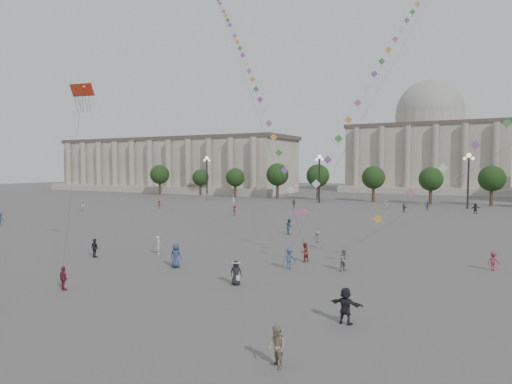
% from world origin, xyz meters
% --- Properties ---
extents(ground, '(360.00, 360.00, 0.00)m').
position_xyz_m(ground, '(0.00, 0.00, 0.00)').
color(ground, '#52504D').
rests_on(ground, ground).
extents(hall_west, '(84.00, 26.22, 17.20)m').
position_xyz_m(hall_west, '(-75.00, 93.89, 8.43)').
color(hall_west, '#9E9584').
rests_on(hall_west, ground).
extents(hall_central, '(48.30, 34.30, 35.50)m').
position_xyz_m(hall_central, '(0.00, 129.22, 14.23)').
color(hall_central, '#9E9584').
rests_on(hall_central, ground).
extents(tree_row, '(137.12, 5.12, 8.00)m').
position_xyz_m(tree_row, '(0.00, 78.00, 5.39)').
color(tree_row, '#36281B').
rests_on(tree_row, ground).
extents(lamp_post_far_west, '(2.00, 0.90, 10.65)m').
position_xyz_m(lamp_post_far_west, '(-45.00, 70.00, 7.35)').
color(lamp_post_far_west, '#262628').
rests_on(lamp_post_far_west, ground).
extents(lamp_post_mid_west, '(2.00, 0.90, 10.65)m').
position_xyz_m(lamp_post_mid_west, '(-15.00, 70.00, 7.35)').
color(lamp_post_mid_west, '#262628').
rests_on(lamp_post_mid_west, ground).
extents(lamp_post_mid_east, '(2.00, 0.90, 10.65)m').
position_xyz_m(lamp_post_mid_east, '(15.00, 70.00, 7.35)').
color(lamp_post_mid_east, '#262628').
rests_on(lamp_post_mid_east, ground).
extents(person_crowd_0, '(1.00, 0.90, 1.63)m').
position_xyz_m(person_crowd_0, '(8.55, 63.62, 0.81)').
color(person_crowd_0, '#384D7F').
rests_on(person_crowd_0, ground).
extents(person_crowd_1, '(1.00, 1.10, 1.83)m').
position_xyz_m(person_crowd_1, '(-46.72, 32.61, 0.91)').
color(person_crowd_1, silver).
rests_on(person_crowd_1, ground).
extents(person_crowd_2, '(1.13, 1.19, 1.62)m').
position_xyz_m(person_crowd_2, '(-37.18, 42.36, 0.81)').
color(person_crowd_2, maroon).
rests_on(person_crowd_2, ground).
extents(person_crowd_3, '(1.83, 0.74, 1.92)m').
position_xyz_m(person_crowd_3, '(13.35, -2.98, 0.96)').
color(person_crowd_3, '#222127').
rests_on(person_crowd_3, ground).
extents(person_crowd_4, '(1.28, 1.54, 1.65)m').
position_xyz_m(person_crowd_4, '(1.29, 62.82, 0.83)').
color(person_crowd_4, silver).
rests_on(person_crowd_4, ground).
extents(person_crowd_5, '(0.88, 1.32, 1.89)m').
position_xyz_m(person_crowd_5, '(-39.64, 12.33, 0.95)').
color(person_crowd_5, navy).
rests_on(person_crowd_5, ground).
extents(person_crowd_6, '(1.22, 0.86, 1.71)m').
position_xyz_m(person_crowd_6, '(4.33, 17.02, 0.85)').
color(person_crowd_6, slate).
rests_on(person_crowd_6, ground).
extents(person_crowd_8, '(1.12, 1.04, 1.52)m').
position_xyz_m(person_crowd_8, '(19.97, 14.23, 0.76)').
color(person_crowd_8, '#962943').
rests_on(person_crowd_8, ground).
extents(person_crowd_9, '(1.70, 1.31, 1.79)m').
position_xyz_m(person_crowd_9, '(16.74, 60.89, 0.90)').
color(person_crowd_9, black).
rests_on(person_crowd_9, ground).
extents(person_crowd_10, '(0.56, 0.71, 1.69)m').
position_xyz_m(person_crowd_10, '(-27.93, 54.57, 0.84)').
color(person_crowd_10, silver).
rests_on(person_crowd_10, ground).
extents(person_crowd_12, '(1.41, 1.47, 1.66)m').
position_xyz_m(person_crowd_12, '(5.48, 57.67, 0.83)').
color(person_crowd_12, slate).
rests_on(person_crowd_12, ground).
extents(person_crowd_13, '(0.72, 0.72, 1.68)m').
position_xyz_m(person_crowd_13, '(-7.66, 7.15, 0.84)').
color(person_crowd_13, silver).
rests_on(person_crowd_13, ground).
extents(person_crowd_16, '(1.08, 0.59, 1.75)m').
position_xyz_m(person_crowd_16, '(-14.67, 55.12, 0.88)').
color(person_crowd_16, slate).
rests_on(person_crowd_16, ground).
extents(person_crowd_17, '(0.92, 1.25, 1.74)m').
position_xyz_m(person_crowd_17, '(-17.92, 38.23, 0.87)').
color(person_crowd_17, maroon).
rests_on(person_crowd_17, ground).
extents(person_crowd_18, '(1.07, 1.14, 1.87)m').
position_xyz_m(person_crowd_18, '(-1.86, 24.12, 0.93)').
color(person_crowd_18, '#374E7D').
rests_on(person_crowd_18, ground).
extents(person_crowd_19, '(0.66, 0.49, 1.67)m').
position_xyz_m(person_crowd_19, '(-40.34, 63.15, 0.83)').
color(person_crowd_19, '#7E6C57').
rests_on(person_crowd_19, ground).
extents(person_crowd_20, '(1.05, 0.81, 1.92)m').
position_xyz_m(person_crowd_20, '(-2.68, 3.39, 0.96)').
color(person_crowd_20, navy).
rests_on(person_crowd_20, ground).
extents(person_crowd_21, '(1.06, 1.02, 1.73)m').
position_xyz_m(person_crowd_21, '(12.42, -9.34, 0.86)').
color(person_crowd_21, gray).
rests_on(person_crowd_21, ground).
extents(tourist_0, '(1.01, 0.63, 1.60)m').
position_xyz_m(tourist_0, '(-4.98, -5.51, 0.80)').
color(tourist_0, maroon).
rests_on(tourist_0, ground).
extents(tourist_1, '(1.05, 0.58, 1.70)m').
position_xyz_m(tourist_1, '(-11.58, 3.16, 0.85)').
color(tourist_1, black).
rests_on(tourist_1, ground).
extents(kite_flyer_0, '(0.93, 1.00, 1.64)m').
position_xyz_m(kite_flyer_0, '(5.67, 10.35, 0.82)').
color(kite_flyer_0, maroon).
rests_on(kite_flyer_0, ground).
extents(kite_flyer_1, '(1.21, 1.25, 1.72)m').
position_xyz_m(kite_flyer_1, '(5.64, 7.18, 0.86)').
color(kite_flyer_1, '#354B78').
rests_on(kite_flyer_1, ground).
extents(kite_flyer_2, '(0.98, 1.03, 1.69)m').
position_xyz_m(kite_flyer_2, '(9.73, 8.57, 0.84)').
color(kite_flyer_2, slate).
rests_on(kite_flyer_2, ground).
extents(hat_person, '(0.95, 0.74, 1.71)m').
position_xyz_m(hat_person, '(4.38, 1.01, 0.89)').
color(hat_person, black).
rests_on(hat_person, ground).
extents(dragon_kite, '(4.51, 4.34, 16.68)m').
position_xyz_m(dragon_kite, '(-11.65, 2.19, 13.95)').
color(dragon_kite, red).
rests_on(dragon_kite, ground).
extents(kite_train_west, '(36.15, 40.12, 69.47)m').
position_xyz_m(kite_train_west, '(-13.29, 31.70, 24.79)').
color(kite_train_west, '#3F3F3F').
rests_on(kite_train_west, ground).
extents(kite_train_mid, '(7.50, 52.78, 70.58)m').
position_xyz_m(kite_train_mid, '(9.28, 35.54, 25.94)').
color(kite_train_mid, '#3F3F3F').
rests_on(kite_train_mid, ground).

